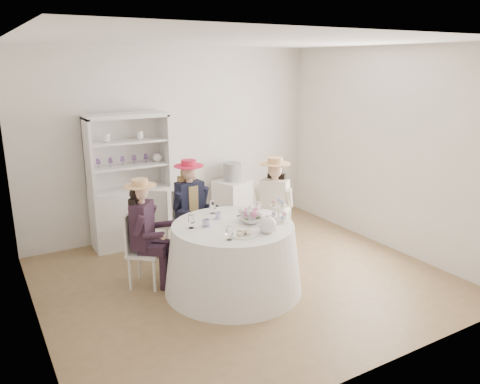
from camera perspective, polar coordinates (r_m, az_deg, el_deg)
ground at (r=5.66m, az=0.52°, el=-10.54°), size 4.50×4.50×0.00m
ceiling at (r=5.08m, az=0.60°, el=17.95°), size 4.50×4.50×0.00m
wall_back at (r=6.96m, az=-7.97°, el=6.02°), size 4.50×0.00×4.50m
wall_front at (r=3.70m, az=16.71°, el=-3.10°), size 4.50×0.00×4.50m
wall_left at (r=4.52m, az=-24.75°, el=-0.52°), size 0.00×4.50×4.50m
wall_right at (r=6.63m, az=17.56°, el=4.96°), size 0.00×4.50×4.50m
tea_table at (r=5.28m, az=-0.84°, el=-7.95°), size 1.54×1.54×0.77m
hutch at (r=6.65m, az=-13.17°, el=-0.88°), size 1.19×0.68×1.83m
side_table at (r=7.32m, az=-0.96°, el=-1.32°), size 0.58×0.58×0.72m
hatbox at (r=7.19m, az=-0.98°, el=2.48°), size 0.32×0.32×0.28m
guest_left at (r=5.35m, az=-11.59°, el=-4.20°), size 0.54×0.52×1.26m
guest_mid at (r=5.97m, az=-6.04°, el=-1.51°), size 0.48×0.50×1.32m
guest_right at (r=5.97m, az=4.14°, el=-1.34°), size 0.57×0.55×1.34m
spare_chair at (r=6.23m, az=-10.03°, el=-3.36°), size 0.53×0.53×0.92m
teacup_a at (r=5.07m, az=-4.13°, el=-3.85°), size 0.11×0.11×0.07m
teacup_b at (r=5.31m, az=-2.69°, el=-2.94°), size 0.08×0.08×0.07m
teacup_c at (r=5.32m, az=0.94°, el=-2.87°), size 0.09×0.09×0.07m
flower_bowl at (r=5.17m, az=1.32°, el=-3.49°), size 0.28×0.28×0.06m
flower_arrangement at (r=5.21m, az=1.27°, el=-2.52°), size 0.21×0.21×0.08m
table_teapot at (r=4.88m, az=3.35°, el=-3.98°), size 0.27×0.19×0.20m
sandwich_plate at (r=4.81m, az=0.47°, el=-5.14°), size 0.27×0.27×0.06m
cupcake_stand at (r=5.24m, az=4.71°, el=-2.58°), size 0.26×0.26×0.24m
stemware_set at (r=5.11m, az=-0.86°, el=-3.18°), size 0.95×0.92×0.15m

